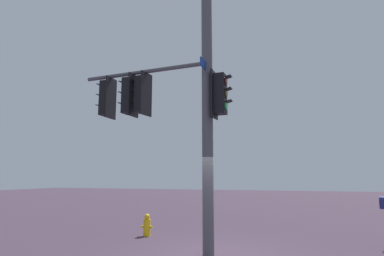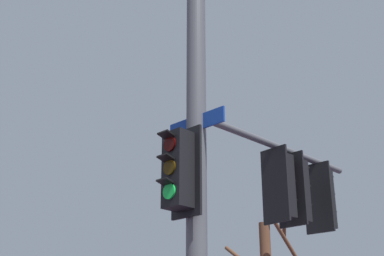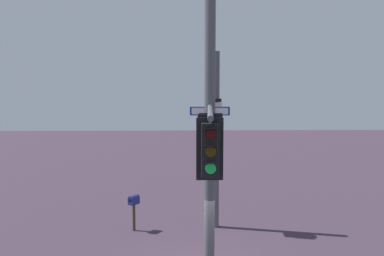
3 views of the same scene
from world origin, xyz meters
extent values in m
cylinder|color=#4C4F54|center=(-0.14, -0.16, 4.82)|extent=(0.30, 0.30, 9.64)
cylinder|color=#4C4F54|center=(-2.17, -0.03, 5.12)|extent=(4.07, 0.38, 0.12)
cube|color=black|center=(-2.21, -0.03, 4.42)|extent=(0.35, 0.40, 1.10)
cube|color=black|center=(-2.04, -0.05, 4.42)|extent=(0.12, 0.56, 1.30)
cylinder|color=#2F0403|center=(-2.37, 0.00, 4.76)|extent=(0.06, 0.22, 0.22)
cube|color=black|center=(-2.45, 0.01, 4.88)|extent=(0.19, 0.23, 0.06)
cylinder|color=#352504|center=(-2.37, 0.00, 4.42)|extent=(0.06, 0.22, 0.22)
cube|color=black|center=(-2.45, 0.01, 4.54)|extent=(0.19, 0.23, 0.06)
cylinder|color=#19D147|center=(-2.37, 0.00, 4.08)|extent=(0.06, 0.22, 0.22)
cube|color=black|center=(-2.45, 0.01, 4.20)|extent=(0.19, 0.23, 0.06)
cylinder|color=#4C4F54|center=(-2.21, -0.03, 5.05)|extent=(0.04, 0.04, 0.15)
cube|color=black|center=(-2.66, 0.00, 4.42)|extent=(0.32, 0.38, 1.10)
cube|color=black|center=(-2.49, -0.01, 4.42)|extent=(0.07, 0.56, 1.30)
cylinder|color=#2F0403|center=(-2.82, 0.01, 4.76)|extent=(0.04, 0.22, 0.22)
cube|color=black|center=(-2.90, 0.02, 4.88)|extent=(0.17, 0.22, 0.06)
cylinder|color=#352504|center=(-2.82, 0.01, 4.42)|extent=(0.04, 0.22, 0.22)
cube|color=black|center=(-2.90, 0.02, 4.54)|extent=(0.17, 0.22, 0.06)
cylinder|color=#19D147|center=(-2.82, 0.01, 4.08)|extent=(0.04, 0.22, 0.22)
cube|color=black|center=(-2.90, 0.02, 4.20)|extent=(0.17, 0.22, 0.06)
cylinder|color=#4C4F54|center=(-2.66, 0.00, 5.05)|extent=(0.04, 0.04, 0.15)
cube|color=black|center=(-3.48, 0.05, 4.42)|extent=(0.30, 0.36, 1.10)
cube|color=black|center=(-3.31, 0.05, 4.42)|extent=(0.05, 0.56, 1.30)
cylinder|color=#2F0403|center=(-3.64, 0.06, 4.76)|extent=(0.03, 0.22, 0.22)
cube|color=black|center=(-3.72, 0.06, 4.88)|extent=(0.16, 0.21, 0.06)
cylinder|color=#352504|center=(-3.64, 0.06, 4.42)|extent=(0.03, 0.22, 0.22)
cube|color=black|center=(-3.72, 0.06, 4.54)|extent=(0.16, 0.21, 0.06)
cylinder|color=#19D147|center=(-3.64, 0.06, 4.08)|extent=(0.03, 0.22, 0.22)
cube|color=black|center=(-3.72, 0.06, 4.20)|extent=(0.16, 0.21, 0.06)
cylinder|color=#4C4F54|center=(-3.48, 0.05, 5.05)|extent=(0.04, 0.04, 0.15)
cube|color=black|center=(0.23, -0.18, 4.19)|extent=(0.32, 0.37, 1.10)
cube|color=black|center=(0.06, -0.17, 4.19)|extent=(0.07, 0.56, 1.30)
cylinder|color=#2F0403|center=(0.40, -0.19, 4.53)|extent=(0.04, 0.22, 0.22)
cube|color=black|center=(0.47, -0.19, 4.65)|extent=(0.17, 0.22, 0.06)
cylinder|color=#352504|center=(0.40, -0.19, 4.19)|extent=(0.04, 0.22, 0.22)
cube|color=black|center=(0.47, -0.19, 4.31)|extent=(0.17, 0.22, 0.06)
cylinder|color=#19D147|center=(0.40, -0.19, 3.85)|extent=(0.04, 0.22, 0.22)
cube|color=black|center=(0.47, -0.19, 3.97)|extent=(0.17, 0.22, 0.06)
cube|color=navy|center=(-0.14, -0.16, 4.99)|extent=(0.09, 1.10, 0.24)
cube|color=white|center=(-0.15, -0.16, 4.99)|extent=(0.06, 1.00, 0.18)
cylinder|color=#4C4F54|center=(4.99, -0.75, 3.48)|extent=(0.26, 0.26, 6.95)
cube|color=silver|center=(4.64, -0.74, 4.48)|extent=(0.46, 0.37, 1.09)
cube|color=black|center=(4.64, -0.74, 4.60)|extent=(0.32, 0.37, 1.10)
cylinder|color=#2F0403|center=(4.48, -0.73, 4.94)|extent=(0.04, 0.22, 0.22)
cube|color=black|center=(4.40, -0.73, 5.06)|extent=(0.17, 0.22, 0.06)
cylinder|color=#352504|center=(4.48, -0.73, 4.60)|extent=(0.04, 0.22, 0.22)
cube|color=black|center=(4.40, -0.73, 4.72)|extent=(0.17, 0.22, 0.06)
cylinder|color=#19D147|center=(4.48, -0.73, 4.26)|extent=(0.04, 0.22, 0.22)
cube|color=black|center=(4.40, -0.73, 4.38)|extent=(0.17, 0.22, 0.06)
cube|color=#4C3823|center=(4.63, 2.46, 0.53)|extent=(0.10, 0.10, 1.05)
cube|color=navy|center=(4.63, 2.46, 1.17)|extent=(0.50, 0.45, 0.24)
cylinder|color=navy|center=(4.63, 2.46, 1.29)|extent=(0.50, 0.45, 0.24)
camera|label=1|loc=(2.02, -8.19, 1.98)|focal=29.21mm
camera|label=2|loc=(5.66, 4.83, 1.95)|focal=51.66mm
camera|label=3|loc=(-12.47, 0.67, 5.82)|focal=42.14mm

